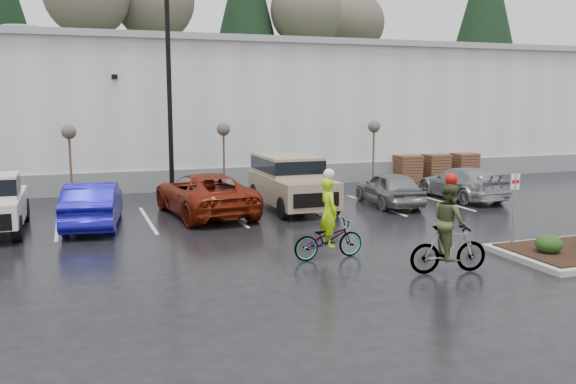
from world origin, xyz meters
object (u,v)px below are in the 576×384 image
object	(u,v)px
car_grey	(389,188)
car_far_silver	(462,183)
lamppost	(169,63)
sapling_west	(69,136)
fire_lane_sign	(514,201)
cyclist_olive	(449,237)
cyclist_hivis	(328,231)
pallet_stack_a	(407,168)
pallet_stack_c	(464,165)
car_red	(204,194)
suv_tan	(292,183)
sapling_east	(374,130)
car_blue	(93,204)
pallet_stack_b	(435,167)
sapling_mid	(224,133)

from	to	relation	value
car_grey	car_far_silver	bearing A→B (deg)	-169.75
lamppost	sapling_west	world-z (taller)	lamppost
fire_lane_sign	cyclist_olive	distance (m)	3.44
cyclist_hivis	lamppost	bearing A→B (deg)	8.47
pallet_stack_a	fire_lane_sign	bearing A→B (deg)	-108.81
sapling_west	car_far_silver	world-z (taller)	sapling_west
car_far_silver	cyclist_olive	xyz separation A→B (m)	(-7.01, -9.32, 0.22)
pallet_stack_c	car_red	distance (m)	16.43
sapling_west	suv_tan	bearing A→B (deg)	-30.23
pallet_stack_a	car_red	xyz separation A→B (m)	(-11.89, -5.74, 0.11)
sapling_east	pallet_stack_a	bearing A→B (deg)	21.80
pallet_stack_c	cyclist_hivis	size ratio (longest dim) A/B	0.55
fire_lane_sign	car_blue	bearing A→B (deg)	147.02
lamppost	car_grey	world-z (taller)	lamppost
pallet_stack_c	cyclist_hivis	distance (m)	18.75
sapling_east	cyclist_olive	xyz separation A→B (m)	(-5.30, -14.21, -1.83)
car_grey	cyclist_hivis	size ratio (longest dim) A/B	1.66
pallet_stack_a	cyclist_hivis	size ratio (longest dim) A/B	0.55
lamppost	fire_lane_sign	size ratio (longest dim) A/B	4.19
lamppost	cyclist_hivis	bearing A→B (deg)	-77.36
lamppost	pallet_stack_b	world-z (taller)	lamppost
sapling_west	car_blue	bearing A→B (deg)	-83.19
suv_tan	cyclist_hivis	distance (m)	7.46
car_grey	cyclist_hivis	xyz separation A→B (m)	(-5.55, -6.74, 0.06)
pallet_stack_c	sapling_east	bearing A→B (deg)	-170.54
sapling_west	suv_tan	xyz separation A→B (m)	(8.05, -4.69, -1.70)
pallet_stack_a	sapling_mid	bearing A→B (deg)	-174.29
car_red	cyclist_olive	size ratio (longest dim) A/B	2.26
sapling_west	car_far_silver	bearing A→B (deg)	-17.31
cyclist_olive	sapling_mid	bearing A→B (deg)	16.97
suv_tan	cyclist_hivis	bearing A→B (deg)	-102.32
pallet_stack_b	cyclist_hivis	xyz separation A→B (m)	(-11.74, -12.97, 0.07)
pallet_stack_b	pallet_stack_c	size ratio (longest dim) A/B	1.00
sapling_east	suv_tan	xyz separation A→B (m)	(-5.95, -4.69, -1.70)
lamppost	fire_lane_sign	xyz separation A→B (m)	(7.80, -11.80, -4.28)
sapling_east	car_grey	bearing A→B (deg)	-110.84
fire_lane_sign	car_far_silver	world-z (taller)	fire_lane_sign
car_blue	sapling_mid	bearing A→B (deg)	-128.56
sapling_west	sapling_east	xyz separation A→B (m)	(14.00, 0.00, 0.00)
pallet_stack_c	lamppost	bearing A→B (deg)	-172.87
pallet_stack_b	cyclist_hivis	size ratio (longest dim) A/B	0.55
sapling_west	cyclist_hivis	distance (m)	13.75
car_far_silver	sapling_west	bearing A→B (deg)	-17.80
lamppost	cyclist_hivis	distance (m)	12.28
pallet_stack_a	car_far_silver	distance (m)	5.95
pallet_stack_a	car_far_silver	size ratio (longest dim) A/B	0.29
sapling_east	cyclist_hivis	world-z (taller)	sapling_east
sapling_east	pallet_stack_a	size ratio (longest dim) A/B	2.37
cyclist_olive	pallet_stack_a	bearing A→B (deg)	-18.98
lamppost	sapling_west	size ratio (longest dim) A/B	2.88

